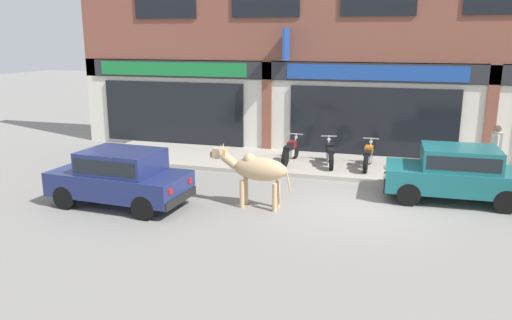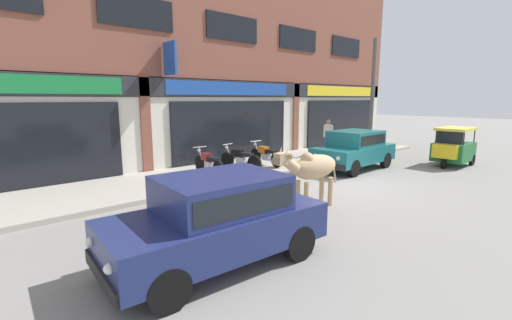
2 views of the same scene
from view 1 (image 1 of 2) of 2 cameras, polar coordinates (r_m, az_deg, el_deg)
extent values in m
plane|color=gray|center=(13.15, 11.24, -5.19)|extent=(90.00, 90.00, 0.00)
cube|color=#A8A093|center=(16.79, 12.49, -0.86)|extent=(19.00, 3.25, 0.13)
cube|color=silver|center=(18.34, 13.19, 5.54)|extent=(23.00, 0.55, 3.40)
cube|color=#28282D|center=(17.89, 13.37, 9.68)|extent=(22.08, 0.08, 0.64)
cube|color=black|center=(20.01, -9.48, 5.37)|extent=(5.83, 0.10, 2.40)
cube|color=#197A38|center=(19.82, -9.70, 10.22)|extent=(6.13, 0.05, 0.52)
cube|color=brown|center=(18.65, 1.25, 6.03)|extent=(0.36, 0.12, 3.40)
cube|color=black|center=(18.07, 13.07, 4.30)|extent=(5.83, 0.10, 2.40)
cube|color=#1E479E|center=(17.86, 13.36, 9.68)|extent=(6.13, 0.05, 0.52)
cube|color=brown|center=(18.24, 25.26, 4.54)|extent=(0.36, 0.12, 3.40)
cube|color=black|center=(19.93, -10.35, 17.05)|extent=(2.50, 0.06, 1.00)
cube|color=black|center=(18.53, 1.06, 17.53)|extent=(2.50, 0.06, 1.00)
cube|color=black|center=(17.90, 13.81, 17.28)|extent=(2.50, 0.06, 1.00)
cube|color=#1E479E|center=(17.87, 3.47, 13.07)|extent=(0.08, 0.80, 1.10)
ellipsoid|color=tan|center=(12.50, 0.46, -1.03)|extent=(1.43, 0.59, 0.60)
sphere|color=tan|center=(12.54, -0.75, 0.08)|extent=(0.32, 0.32, 0.32)
cylinder|color=tan|center=(12.70, -1.61, -3.89)|extent=(0.12, 0.12, 0.72)
cylinder|color=tan|center=(12.95, -1.16, -3.53)|extent=(0.12, 0.12, 0.72)
cylinder|color=tan|center=(12.43, 2.14, -4.30)|extent=(0.12, 0.12, 0.72)
cylinder|color=tan|center=(12.69, 2.52, -3.92)|extent=(0.12, 0.12, 0.72)
cylinder|color=tan|center=(12.75, -3.03, -0.06)|extent=(0.48, 0.26, 0.43)
cube|color=tan|center=(12.81, -4.11, 0.77)|extent=(0.37, 0.24, 0.26)
cube|color=#957A57|center=(12.89, -4.84, 0.66)|extent=(0.15, 0.17, 0.14)
cone|color=beige|center=(12.66, -4.14, 1.46)|extent=(0.12, 0.06, 0.19)
cone|color=beige|center=(12.84, -3.78, 1.64)|extent=(0.12, 0.06, 0.19)
cube|color=tan|center=(12.62, -4.07, 0.86)|extent=(0.05, 0.14, 0.10)
cube|color=tan|center=(12.91, -3.51, 1.16)|extent=(0.05, 0.14, 0.10)
cylinder|color=tan|center=(12.35, 3.71, -2.30)|extent=(0.17, 0.05, 0.60)
cylinder|color=black|center=(13.50, -21.00, -4.02)|extent=(0.61, 0.22, 0.60)
cylinder|color=black|center=(14.56, -17.34, -2.46)|extent=(0.61, 0.22, 0.60)
cylinder|color=black|center=(12.16, -12.71, -5.35)|extent=(0.61, 0.22, 0.60)
cylinder|color=black|center=(13.33, -9.40, -3.49)|extent=(0.61, 0.22, 0.60)
cube|color=navy|center=(13.26, -15.32, -2.54)|extent=(3.59, 1.82, 0.60)
cube|color=navy|center=(13.06, -15.12, -0.14)|extent=(1.99, 1.56, 0.56)
cube|color=black|center=(13.06, -15.12, -0.14)|extent=(1.84, 1.57, 0.35)
cube|color=black|center=(14.37, -20.93, -2.64)|extent=(0.21, 1.52, 0.20)
cube|color=black|center=(12.43, -8.69, -4.35)|extent=(0.21, 1.52, 0.20)
sphere|color=silver|center=(13.96, -22.40, -1.95)|extent=(0.14, 0.14, 0.14)
sphere|color=silver|center=(14.66, -19.91, -1.01)|extent=(0.14, 0.14, 0.14)
cube|color=red|center=(11.92, -9.78, -3.58)|extent=(0.04, 0.16, 0.14)
cube|color=red|center=(12.75, -7.58, -2.35)|extent=(0.04, 0.16, 0.14)
cylinder|color=black|center=(13.44, 17.04, -3.78)|extent=(0.60, 0.20, 0.60)
cylinder|color=black|center=(14.82, 16.86, -2.15)|extent=(0.60, 0.20, 0.60)
cylinder|color=black|center=(13.75, 26.67, -4.28)|extent=(0.60, 0.20, 0.60)
cylinder|color=black|center=(15.10, 25.61, -2.63)|extent=(0.60, 0.20, 0.60)
cube|color=#196066|center=(14.15, 21.69, -2.02)|extent=(3.54, 1.70, 0.60)
cube|color=#196066|center=(14.03, 22.30, 0.24)|extent=(1.94, 1.49, 0.56)
cube|color=black|center=(14.03, 22.30, 0.24)|extent=(1.79, 1.51, 0.35)
cube|color=black|center=(14.09, 14.62, -2.47)|extent=(0.16, 1.52, 0.20)
sphere|color=silver|center=(13.55, 14.55, -1.80)|extent=(0.14, 0.14, 0.14)
sphere|color=silver|center=(14.47, 14.59, -0.81)|extent=(0.14, 0.14, 0.14)
cylinder|color=black|center=(17.40, 4.54, 1.12)|extent=(0.13, 0.57, 0.56)
cylinder|color=black|center=(16.23, 3.35, 0.21)|extent=(0.13, 0.57, 0.56)
cube|color=#B2B5BA|center=(16.79, 3.95, 0.80)|extent=(0.22, 0.33, 0.24)
cube|color=maroon|center=(16.88, 4.11, 1.77)|extent=(0.26, 0.41, 0.24)
cube|color=black|center=(16.51, 3.73, 1.44)|extent=(0.25, 0.53, 0.12)
cylinder|color=#B2B5BA|center=(17.28, 4.50, 2.05)|extent=(0.06, 0.27, 0.59)
cylinder|color=#B2B5BA|center=(17.26, 4.55, 2.98)|extent=(0.52, 0.06, 0.03)
sphere|color=silver|center=(17.34, 4.60, 2.63)|extent=(0.12, 0.12, 0.12)
cylinder|color=#B2B5BA|center=(16.50, 3.23, 0.29)|extent=(0.09, 0.48, 0.06)
cylinder|color=black|center=(17.15, 8.27, 0.83)|extent=(0.22, 0.57, 0.56)
cylinder|color=black|center=(15.94, 8.61, -0.18)|extent=(0.22, 0.57, 0.56)
cube|color=#B2B5BA|center=(16.51, 8.45, 0.46)|extent=(0.27, 0.36, 0.24)
cube|color=black|center=(16.61, 8.43, 1.46)|extent=(0.32, 0.44, 0.24)
cube|color=black|center=(16.23, 8.54, 1.09)|extent=(0.33, 0.56, 0.12)
cylinder|color=#B2B5BA|center=(17.03, 8.32, 1.77)|extent=(0.10, 0.27, 0.59)
cylinder|color=#B2B5BA|center=(17.01, 8.35, 2.72)|extent=(0.51, 0.14, 0.03)
sphere|color=silver|center=(17.09, 8.32, 2.36)|extent=(0.12, 0.12, 0.12)
cylinder|color=#B2B5BA|center=(16.17, 8.15, -0.10)|extent=(0.16, 0.48, 0.06)
cylinder|color=black|center=(17.01, 12.91, 0.51)|extent=(0.12, 0.56, 0.56)
cylinder|color=black|center=(15.80, 12.41, -0.47)|extent=(0.12, 0.56, 0.56)
cube|color=#B2B5BA|center=(16.37, 12.67, 0.16)|extent=(0.21, 0.33, 0.24)
cube|color=orange|center=(16.47, 12.78, 1.16)|extent=(0.26, 0.41, 0.24)
cube|color=black|center=(16.09, 12.62, 0.80)|extent=(0.24, 0.53, 0.12)
cylinder|color=#B2B5BA|center=(16.89, 12.94, 1.46)|extent=(0.05, 0.27, 0.59)
cylinder|color=#B2B5BA|center=(16.87, 13.00, 2.42)|extent=(0.52, 0.05, 0.03)
sphere|color=silver|center=(16.95, 13.00, 2.06)|extent=(0.12, 0.12, 0.12)
cylinder|color=#B2B5BA|center=(16.06, 12.12, -0.37)|extent=(0.08, 0.48, 0.06)
cylinder|color=#2D2D33|center=(16.52, 25.47, -0.42)|extent=(0.11, 0.11, 0.82)
cylinder|color=#2D2D33|center=(16.35, 25.56, -0.57)|extent=(0.11, 0.11, 0.82)
cylinder|color=silver|center=(16.30, 25.77, 1.86)|extent=(0.32, 0.32, 0.56)
cylinder|color=silver|center=(16.50, 25.65, 1.90)|extent=(0.08, 0.08, 0.56)
cylinder|color=silver|center=(16.10, 25.86, 1.61)|extent=(0.08, 0.08, 0.56)
sphere|color=tan|center=(16.23, 25.91, 3.24)|extent=(0.20, 0.20, 0.20)
camera|label=2|loc=(11.82, -39.80, 3.03)|focal=24.00mm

